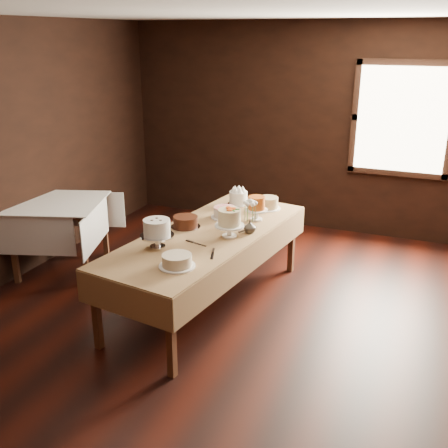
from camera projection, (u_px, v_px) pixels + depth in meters
floor at (216, 323)px, 5.04m from camera, size 5.00×6.00×0.01m
ceiling at (214, 9)px, 4.07m from camera, size 5.00×6.00×0.01m
wall_back at (302, 128)px, 7.16m from camera, size 5.00×0.02×2.80m
window at (402, 120)px, 6.58m from camera, size 1.10×0.05×1.30m
display_table at (207, 239)px, 5.15m from camera, size 1.34×2.64×0.78m
side_table at (59, 211)px, 5.96m from camera, size 1.23×1.23×0.82m
cake_meringue at (238, 198)px, 5.96m from camera, size 0.28×0.28×0.16m
cake_speckled at (268, 203)px, 5.83m from camera, size 0.28×0.28×0.13m
cake_lattice at (225, 213)px, 5.55m from camera, size 0.30×0.30×0.11m
cake_caramel at (256, 210)px, 5.45m from camera, size 0.24×0.24×0.27m
cake_chocolate at (186, 222)px, 5.26m from camera, size 0.30×0.30×0.12m
cake_flowers at (229, 225)px, 5.00m from camera, size 0.28×0.28×0.29m
cake_swirl at (157, 235)px, 4.74m from camera, size 0.31×0.31×0.28m
cake_cream at (177, 261)px, 4.38m from camera, size 0.35×0.35×0.11m
cake_server_a at (200, 244)px, 4.85m from camera, size 0.24×0.08×0.01m
cake_server_b at (212, 256)px, 4.60m from camera, size 0.10×0.23×0.01m
cake_server_c at (223, 222)px, 5.43m from camera, size 0.10×0.24×0.01m
cake_server_d at (251, 229)px, 5.24m from camera, size 0.14×0.22×0.01m
cake_server_e at (168, 234)px, 5.09m from camera, size 0.23×0.11×0.01m
flower_vase at (250, 227)px, 5.12m from camera, size 0.15×0.15×0.13m
flower_bouquet at (250, 209)px, 5.06m from camera, size 0.14×0.14×0.20m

